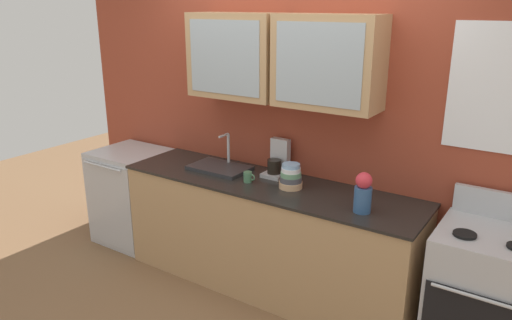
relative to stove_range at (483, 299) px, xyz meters
name	(u,v)px	position (x,y,z in m)	size (l,w,h in m)	color
ground_plane	(266,285)	(-1.59, 0.00, -0.45)	(10.00, 10.00, 0.00)	brown
back_wall_unit	(291,94)	(-1.58, 0.33, 1.07)	(4.35, 0.42, 2.90)	#993D28
counter	(267,235)	(-1.59, 0.00, -0.01)	(2.42, 0.64, 0.89)	tan
stove_range	(483,299)	(0.00, 0.00, 0.00)	(0.62, 0.63, 1.07)	silver
sink_faucet	(220,167)	(-2.07, 0.05, 0.46)	(0.48, 0.31, 0.29)	#2D2D30
bowl_stack	(291,177)	(-1.38, 0.01, 0.52)	(0.17, 0.17, 0.19)	#E0AD7F
vase	(363,193)	(-0.78, -0.11, 0.57)	(0.11, 0.11, 0.27)	#33598C
cup_near_sink	(248,177)	(-1.71, -0.07, 0.48)	(0.10, 0.06, 0.08)	#4C7F59
dishwasher	(133,196)	(-3.09, 0.00, -0.01)	(0.63, 0.63, 0.89)	silver
coffee_maker	(278,162)	(-1.61, 0.20, 0.55)	(0.17, 0.20, 0.29)	#B7B7BC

